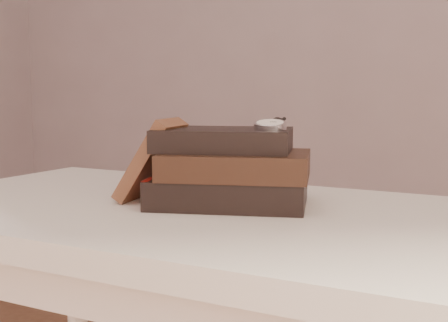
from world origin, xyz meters
The scene contains 5 objects.
table centered at (0.00, 0.35, 0.66)m, with size 1.00×0.60×0.75m.
book_stack centered at (0.09, 0.39, 0.81)m, with size 0.31×0.25×0.13m.
journal centered at (-0.05, 0.35, 0.82)m, with size 0.02×0.10×0.16m, color #45271A.
pocket_watch centered at (0.16, 0.40, 0.89)m, with size 0.07×0.16×0.02m.
eyeglasses centered at (-0.03, 0.44, 0.82)m, with size 0.14×0.15×0.05m.
Camera 1 is at (0.56, -0.52, 0.95)m, focal length 48.39 mm.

